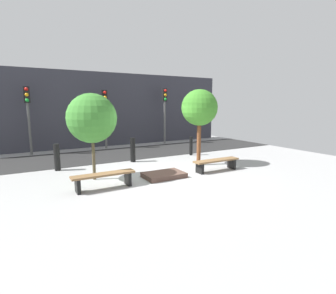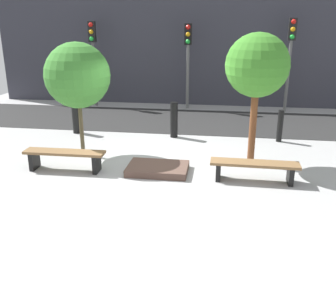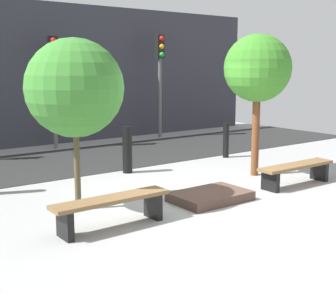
{
  "view_description": "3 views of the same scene",
  "coord_description": "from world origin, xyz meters",
  "px_view_note": "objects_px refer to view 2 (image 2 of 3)",
  "views": [
    {
      "loc": [
        -4.16,
        -7.75,
        2.49
      ],
      "look_at": [
        0.15,
        -0.14,
        1.04
      ],
      "focal_mm": 28.0,
      "sensor_mm": 36.0,
      "label": 1
    },
    {
      "loc": [
        1.4,
        -7.95,
        3.25
      ],
      "look_at": [
        0.23,
        -0.06,
        0.59
      ],
      "focal_mm": 40.0,
      "sensor_mm": 36.0,
      "label": 2
    },
    {
      "loc": [
        -5.44,
        -6.16,
        2.36
      ],
      "look_at": [
        -0.54,
        0.42,
        0.96
      ],
      "focal_mm": 50.0,
      "sensor_mm": 36.0,
      "label": 3
    }
  ],
  "objects_px": {
    "tree_behind_left_bench": "(77,76)",
    "tree_behind_right_bench": "(257,66)",
    "traffic_light_mid_west": "(188,50)",
    "bollard_center": "(280,126)",
    "bench_left": "(65,156)",
    "bollard_left": "(174,120)",
    "traffic_light_mid_east": "(291,48)",
    "bench_right": "(254,167)",
    "bollard_far_left": "(76,117)",
    "planter_bed": "(158,169)",
    "traffic_light_west": "(93,48)"
  },
  "relations": [
    {
      "from": "traffic_light_west",
      "to": "bollard_center",
      "type": "bearing_deg",
      "value": -30.25
    },
    {
      "from": "tree_behind_left_bench",
      "to": "traffic_light_mid_west",
      "type": "xyz_separation_m",
      "value": [
        2.13,
        5.85,
        0.22
      ]
    },
    {
      "from": "bollard_far_left",
      "to": "bollard_center",
      "type": "relative_size",
      "value": 1.11
    },
    {
      "from": "bench_right",
      "to": "bench_left",
      "type": "bearing_deg",
      "value": -179.23
    },
    {
      "from": "traffic_light_mid_east",
      "to": "bollard_left",
      "type": "bearing_deg",
      "value": -133.47
    },
    {
      "from": "tree_behind_left_bench",
      "to": "bollard_center",
      "type": "bearing_deg",
      "value": 19.95
    },
    {
      "from": "traffic_light_west",
      "to": "planter_bed",
      "type": "bearing_deg",
      "value": -60.95
    },
    {
      "from": "bench_left",
      "to": "traffic_light_mid_west",
      "type": "distance_m",
      "value": 7.54
    },
    {
      "from": "bench_right",
      "to": "bollard_far_left",
      "type": "height_order",
      "value": "bollard_far_left"
    },
    {
      "from": "bollard_far_left",
      "to": "bench_right",
      "type": "bearing_deg",
      "value": -30.14
    },
    {
      "from": "traffic_light_west",
      "to": "tree_behind_left_bench",
      "type": "bearing_deg",
      "value": -74.39
    },
    {
      "from": "bench_right",
      "to": "bollard_center",
      "type": "bearing_deg",
      "value": 73.84
    },
    {
      "from": "bollard_left",
      "to": "traffic_light_west",
      "type": "height_order",
      "value": "traffic_light_west"
    },
    {
      "from": "bench_left",
      "to": "bollard_center",
      "type": "xyz_separation_m",
      "value": [
        5.18,
        3.01,
        0.12
      ]
    },
    {
      "from": "bench_right",
      "to": "bollard_center",
      "type": "relative_size",
      "value": 2.05
    },
    {
      "from": "tree_behind_right_bench",
      "to": "planter_bed",
      "type": "bearing_deg",
      "value": -156.5
    },
    {
      "from": "tree_behind_right_bench",
      "to": "bollard_far_left",
      "type": "xyz_separation_m",
      "value": [
        -5.18,
        1.88,
        -1.81
      ]
    },
    {
      "from": "planter_bed",
      "to": "tree_behind_left_bench",
      "type": "distance_m",
      "value": 3.03
    },
    {
      "from": "tree_behind_left_bench",
      "to": "tree_behind_right_bench",
      "type": "distance_m",
      "value": 4.27
    },
    {
      "from": "tree_behind_right_bench",
      "to": "traffic_light_mid_east",
      "type": "bearing_deg",
      "value": 74.39
    },
    {
      "from": "tree_behind_left_bench",
      "to": "bollard_center",
      "type": "xyz_separation_m",
      "value": [
        5.18,
        1.88,
        -1.57
      ]
    },
    {
      "from": "bench_right",
      "to": "traffic_light_mid_east",
      "type": "bearing_deg",
      "value": 77.58
    },
    {
      "from": "traffic_light_mid_west",
      "to": "tree_behind_left_bench",
      "type": "bearing_deg",
      "value": -110.01
    },
    {
      "from": "bollard_center",
      "to": "traffic_light_mid_east",
      "type": "xyz_separation_m",
      "value": [
        0.72,
        3.97,
        1.91
      ]
    },
    {
      "from": "bollard_far_left",
      "to": "traffic_light_west",
      "type": "distance_m",
      "value": 4.42
    },
    {
      "from": "tree_behind_left_bench",
      "to": "bollard_far_left",
      "type": "height_order",
      "value": "tree_behind_left_bench"
    },
    {
      "from": "tree_behind_left_bench",
      "to": "bollard_center",
      "type": "height_order",
      "value": "tree_behind_left_bench"
    },
    {
      "from": "bench_right",
      "to": "bollard_far_left",
      "type": "xyz_separation_m",
      "value": [
        -5.18,
        3.01,
        0.19
      ]
    },
    {
      "from": "tree_behind_right_bench",
      "to": "bollard_center",
      "type": "relative_size",
      "value": 3.34
    },
    {
      "from": "bench_left",
      "to": "bollard_left",
      "type": "distance_m",
      "value": 3.69
    },
    {
      "from": "bollard_left",
      "to": "tree_behind_right_bench",
      "type": "bearing_deg",
      "value": -41.41
    },
    {
      "from": "tree_behind_left_bench",
      "to": "bollard_center",
      "type": "relative_size",
      "value": 3.09
    },
    {
      "from": "tree_behind_right_bench",
      "to": "tree_behind_left_bench",
      "type": "bearing_deg",
      "value": -180.0
    },
    {
      "from": "traffic_light_mid_east",
      "to": "tree_behind_left_bench",
      "type": "bearing_deg",
      "value": -135.22
    },
    {
      "from": "bollard_center",
      "to": "traffic_light_mid_west",
      "type": "bearing_deg",
      "value": 127.48
    },
    {
      "from": "bench_right",
      "to": "traffic_light_mid_east",
      "type": "relative_size",
      "value": 0.55
    },
    {
      "from": "bench_left",
      "to": "traffic_light_mid_west",
      "type": "relative_size",
      "value": 0.58
    },
    {
      "from": "tree_behind_left_bench",
      "to": "traffic_light_mid_west",
      "type": "height_order",
      "value": "traffic_light_mid_west"
    },
    {
      "from": "bench_left",
      "to": "bollard_far_left",
      "type": "distance_m",
      "value": 3.15
    },
    {
      "from": "bollard_center",
      "to": "traffic_light_mid_west",
      "type": "relative_size",
      "value": 0.28
    },
    {
      "from": "bench_left",
      "to": "bollard_far_left",
      "type": "height_order",
      "value": "bollard_far_left"
    },
    {
      "from": "tree_behind_right_bench",
      "to": "bench_right",
      "type": "bearing_deg",
      "value": -90.0
    },
    {
      "from": "bollard_left",
      "to": "traffic_light_mid_west",
      "type": "relative_size",
      "value": 0.33
    },
    {
      "from": "traffic_light_mid_east",
      "to": "traffic_light_mid_west",
      "type": "bearing_deg",
      "value": -179.99
    },
    {
      "from": "bollard_far_left",
      "to": "traffic_light_mid_west",
      "type": "xyz_separation_m",
      "value": [
        3.05,
        3.97,
        1.74
      ]
    },
    {
      "from": "traffic_light_mid_west",
      "to": "bench_right",
      "type": "bearing_deg",
      "value": -73.02
    },
    {
      "from": "tree_behind_right_bench",
      "to": "traffic_light_mid_east",
      "type": "relative_size",
      "value": 0.9
    },
    {
      "from": "bollard_far_left",
      "to": "traffic_light_mid_west",
      "type": "height_order",
      "value": "traffic_light_mid_west"
    },
    {
      "from": "tree_behind_left_bench",
      "to": "tree_behind_right_bench",
      "type": "xyz_separation_m",
      "value": [
        4.26,
        0.0,
        0.29
      ]
    },
    {
      "from": "planter_bed",
      "to": "traffic_light_west",
      "type": "xyz_separation_m",
      "value": [
        -3.76,
        6.78,
        2.22
      ]
    }
  ]
}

